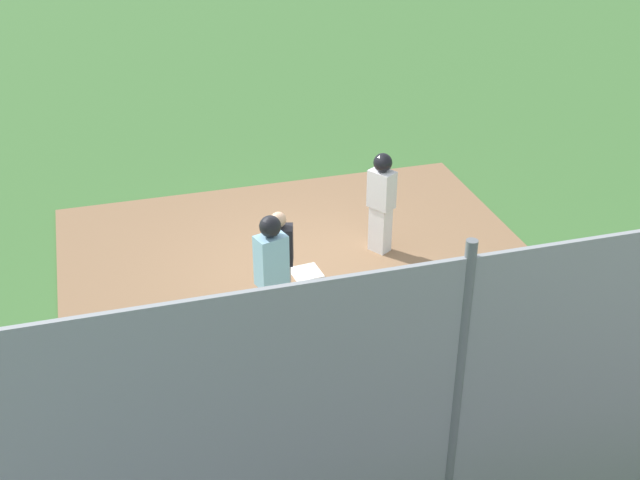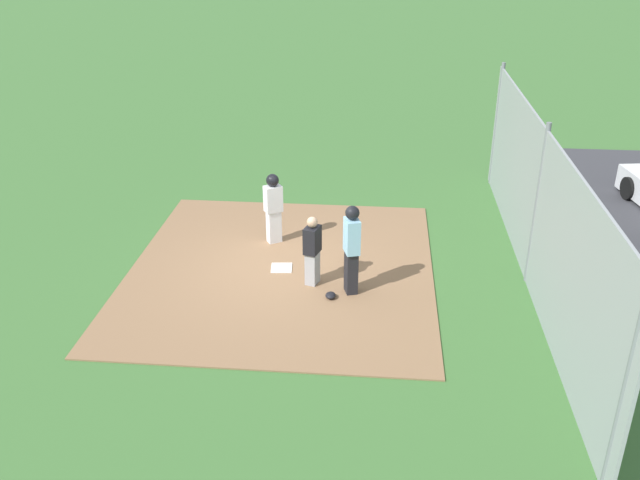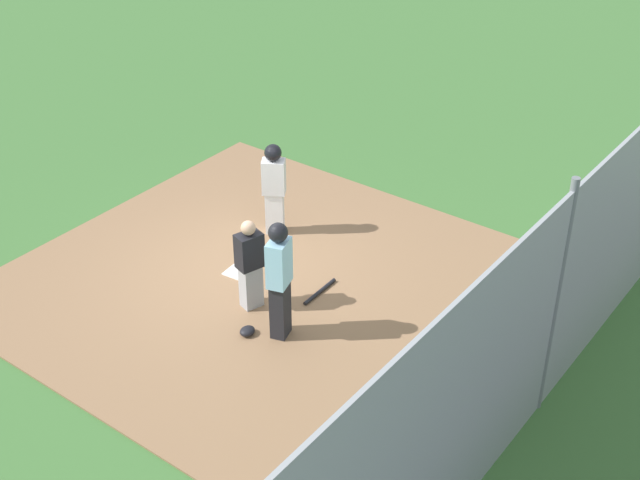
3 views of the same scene
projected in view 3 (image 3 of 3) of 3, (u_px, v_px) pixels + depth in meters
name	position (u px, v px, depth m)	size (l,w,h in m)	color
ground_plane	(241.00, 274.00, 14.04)	(140.00, 140.00, 0.00)	#3D6B33
dirt_infield	(241.00, 273.00, 14.03)	(7.20, 6.40, 0.03)	#896647
home_plate	(241.00, 272.00, 14.01)	(0.44, 0.44, 0.02)	white
catcher	(250.00, 263.00, 12.87)	(0.44, 0.36, 1.47)	#9E9EA3
umpire	(279.00, 277.00, 12.14)	(0.44, 0.36, 1.85)	black
runner	(274.00, 183.00, 14.59)	(0.42, 0.46, 1.64)	silver
baseball_bat	(320.00, 292.00, 13.51)	(0.06, 0.06, 0.78)	black
catcher_mask	(247.00, 331.00, 12.62)	(0.24, 0.20, 0.12)	black
backstop_fence	(554.00, 306.00, 10.58)	(12.00, 0.10, 3.35)	#93999E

